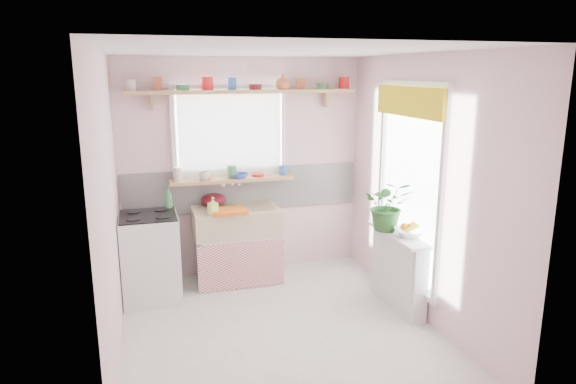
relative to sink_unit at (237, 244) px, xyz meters
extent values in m
plane|color=silver|center=(0.15, -1.29, -0.43)|extent=(3.20, 3.20, 0.00)
plane|color=white|center=(0.15, -1.29, 2.07)|extent=(3.20, 3.20, 0.00)
plane|color=beige|center=(0.15, 0.31, 0.82)|extent=(2.80, 0.00, 2.80)
plane|color=beige|center=(0.15, -2.89, 0.82)|extent=(2.80, 0.00, 2.80)
plane|color=beige|center=(-1.25, -1.29, 0.82)|extent=(0.00, 3.20, 3.20)
plane|color=beige|center=(1.55, -1.29, 0.82)|extent=(0.00, 3.20, 3.20)
cube|color=white|center=(0.15, 0.29, 0.57)|extent=(2.74, 0.03, 0.50)
cube|color=pink|center=(0.15, 0.29, 0.37)|extent=(2.74, 0.02, 0.12)
cube|color=white|center=(0.00, 0.30, 1.22)|extent=(1.20, 0.01, 1.00)
cube|color=white|center=(0.00, 0.24, 1.22)|extent=(1.15, 0.02, 0.95)
cube|color=white|center=(1.54, -1.09, 0.82)|extent=(0.01, 1.10, 1.90)
cube|color=gold|center=(1.46, -1.09, 1.63)|extent=(0.03, 1.20, 0.28)
cube|color=white|center=(0.00, 0.01, -0.16)|extent=(0.85, 0.55, 0.55)
cube|color=#CA3E3B|center=(0.00, -0.27, -0.16)|extent=(0.95, 0.02, 0.53)
cube|color=beige|center=(0.00, 0.01, 0.27)|extent=(0.95, 0.55, 0.30)
cylinder|color=silver|center=(0.00, 0.26, 0.67)|extent=(0.03, 0.22, 0.03)
cube|color=white|center=(-0.95, -0.24, 0.02)|extent=(0.58, 0.58, 0.90)
cube|color=black|center=(-0.95, -0.24, 0.47)|extent=(0.56, 0.56, 0.02)
cylinder|color=black|center=(-1.09, -0.38, 0.49)|extent=(0.14, 0.14, 0.01)
cylinder|color=black|center=(-0.81, -0.38, 0.49)|extent=(0.14, 0.14, 0.01)
cylinder|color=black|center=(-1.09, -0.10, 0.49)|extent=(0.14, 0.14, 0.01)
cylinder|color=black|center=(-0.81, -0.10, 0.49)|extent=(0.14, 0.14, 0.01)
cube|color=white|center=(1.45, -1.09, -0.06)|extent=(0.15, 0.90, 0.75)
cube|color=white|center=(1.42, -1.09, 0.33)|extent=(0.22, 0.95, 0.03)
cube|color=tan|center=(0.00, 0.19, 0.71)|extent=(1.40, 0.22, 0.04)
cube|color=tan|center=(0.15, 0.18, 1.69)|extent=(2.52, 0.24, 0.04)
cylinder|color=silver|center=(-1.03, 0.18, 1.77)|extent=(0.11, 0.11, 0.12)
cylinder|color=#A55133|center=(-0.77, 0.18, 1.77)|extent=(0.11, 0.11, 0.12)
cylinder|color=#3F7F4C|center=(-0.51, 0.18, 1.74)|extent=(0.11, 0.11, 0.06)
cylinder|color=red|center=(-0.24, 0.18, 1.77)|extent=(0.11, 0.11, 0.12)
cylinder|color=#3359A5|center=(0.02, 0.18, 1.77)|extent=(0.11, 0.11, 0.12)
cylinder|color=#590F14|center=(0.28, 0.18, 1.74)|extent=(0.11, 0.11, 0.06)
cylinder|color=silver|center=(0.54, 0.18, 1.77)|extent=(0.11, 0.11, 0.12)
cylinder|color=#A55133|center=(0.81, 0.18, 1.77)|extent=(0.11, 0.11, 0.12)
cylinder|color=#3F7F4C|center=(1.07, 0.18, 1.74)|extent=(0.11, 0.11, 0.06)
cylinder|color=red|center=(1.33, 0.18, 1.77)|extent=(0.11, 0.11, 0.12)
cylinder|color=silver|center=(-0.62, 0.19, 0.79)|extent=(0.11, 0.11, 0.12)
cylinder|color=#A55133|center=(-0.31, 0.19, 0.79)|extent=(0.11, 0.11, 0.12)
cylinder|color=#3F7F4C|center=(0.00, 0.19, 0.76)|extent=(0.11, 0.11, 0.06)
cylinder|color=red|center=(0.31, 0.19, 0.79)|extent=(0.11, 0.11, 0.12)
cylinder|color=#3359A5|center=(0.62, 0.19, 0.79)|extent=(0.11, 0.11, 0.12)
cube|color=orange|center=(-0.11, -0.17, 0.44)|extent=(0.38, 0.28, 0.04)
ellipsoid|color=#550E1A|center=(-0.21, 0.21, 0.48)|extent=(0.32, 0.32, 0.13)
imported|color=#255A24|center=(1.36, -0.98, 0.60)|extent=(0.59, 0.56, 0.52)
imported|color=white|center=(1.48, -1.23, 0.38)|extent=(0.33, 0.33, 0.07)
imported|color=#2B5E25|center=(1.36, -1.08, 0.44)|extent=(0.12, 0.10, 0.19)
imported|color=#DBEF6A|center=(-0.28, -0.19, 0.51)|extent=(0.11, 0.11, 0.19)
imported|color=beige|center=(-0.32, 0.13, 0.78)|extent=(0.16, 0.16, 0.10)
imported|color=#384DB8|center=(0.07, 0.13, 0.76)|extent=(0.21, 0.21, 0.06)
imported|color=#B55537|center=(0.58, 0.12, 1.79)|extent=(0.21, 0.21, 0.17)
imported|color=#41834A|center=(-0.73, -0.02, 0.60)|extent=(0.09, 0.09, 0.23)
sphere|color=orange|center=(1.48, -1.23, 0.44)|extent=(0.08, 0.08, 0.08)
sphere|color=orange|center=(1.54, -1.20, 0.44)|extent=(0.08, 0.08, 0.08)
sphere|color=orange|center=(1.43, -1.21, 0.44)|extent=(0.08, 0.08, 0.08)
cylinder|color=yellow|center=(1.50, -1.28, 0.45)|extent=(0.18, 0.04, 0.10)
camera|label=1|loc=(-0.98, -5.46, 1.90)|focal=32.00mm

